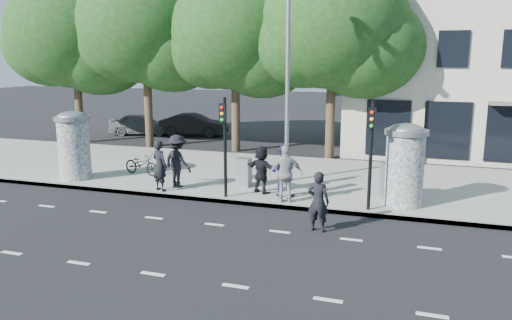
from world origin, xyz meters
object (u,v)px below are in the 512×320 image
(ad_column_left, at_px, (74,144))
(cabinet_right, at_px, (390,181))
(ad_column_right, at_px, (405,163))
(ped_f, at_px, (262,170))
(traffic_pole_far, at_px, (371,144))
(ped_c, at_px, (283,171))
(car_left, at_px, (141,124))
(ped_e, at_px, (286,174))
(bicycle, at_px, (141,164))
(street_lamp, at_px, (287,59))
(traffic_pole_near, at_px, (224,137))
(ped_b, at_px, (160,166))
(man_road, at_px, (318,202))
(ped_d, at_px, (178,161))
(car_mid, at_px, (194,125))
(cabinet_left, at_px, (244,172))

(ad_column_left, bearing_deg, cabinet_right, 3.93)
(ad_column_right, xyz_separation_m, ped_f, (-4.78, -0.01, -0.55))
(traffic_pole_far, bearing_deg, ped_c, 165.85)
(ped_c, relative_size, car_left, 0.45)
(ped_e, relative_size, bicycle, 1.14)
(street_lamp, bearing_deg, car_left, 141.50)
(ped_f, height_order, cabinet_right, ped_f)
(ped_f, xyz_separation_m, cabinet_right, (4.34, 0.63, -0.21))
(traffic_pole_far, bearing_deg, car_left, 141.19)
(street_lamp, distance_m, car_left, 15.93)
(traffic_pole_near, relative_size, traffic_pole_far, 1.00)
(ped_b, distance_m, ped_c, 4.40)
(traffic_pole_far, bearing_deg, street_lamp, 140.12)
(ped_b, xyz_separation_m, bicycle, (-1.95, 1.98, -0.47))
(traffic_pole_near, bearing_deg, man_road, -28.77)
(ped_d, bearing_deg, ad_column_left, 22.37)
(ad_column_right, bearing_deg, car_mid, 136.98)
(ped_d, relative_size, ped_f, 1.15)
(street_lamp, relative_size, car_left, 2.02)
(ped_f, bearing_deg, bicycle, 11.97)
(traffic_pole_near, distance_m, ped_e, 2.40)
(cabinet_left, relative_size, car_mid, 0.25)
(ped_b, relative_size, ped_f, 1.09)
(ped_b, distance_m, man_road, 6.44)
(ad_column_right, height_order, traffic_pole_far, traffic_pole_far)
(ad_column_left, height_order, bicycle, ad_column_left)
(ped_c, height_order, ped_f, ped_c)
(ped_d, height_order, car_mid, ped_d)
(ad_column_right, distance_m, cabinet_left, 5.78)
(ped_b, xyz_separation_m, ped_e, (4.63, -0.02, 0.04))
(ped_d, height_order, ped_f, ped_d)
(traffic_pole_near, height_order, ped_b, traffic_pole_near)
(ped_d, bearing_deg, car_left, -32.28)
(man_road, bearing_deg, ped_b, -11.46)
(ped_e, bearing_deg, cabinet_right, -173.32)
(ad_column_right, height_order, man_road, ad_column_right)
(car_mid, bearing_deg, traffic_pole_far, -145.43)
(car_left, bearing_deg, traffic_pole_far, -145.64)
(traffic_pole_far, xyz_separation_m, cabinet_left, (-4.67, 1.57, -1.55))
(ped_f, bearing_deg, ped_e, 166.29)
(bicycle, bearing_deg, traffic_pole_far, -90.71)
(ped_f, height_order, car_left, ped_f)
(traffic_pole_far, height_order, ped_c, traffic_pole_far)
(ad_column_left, bearing_deg, traffic_pole_near, -6.11)
(ad_column_right, height_order, ped_d, ad_column_right)
(bicycle, height_order, car_left, car_left)
(ped_c, distance_m, car_left, 17.09)
(ped_f, relative_size, car_left, 0.42)
(ped_d, distance_m, man_road, 6.37)
(street_lamp, xyz_separation_m, car_left, (-12.04, 9.58, -4.12))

